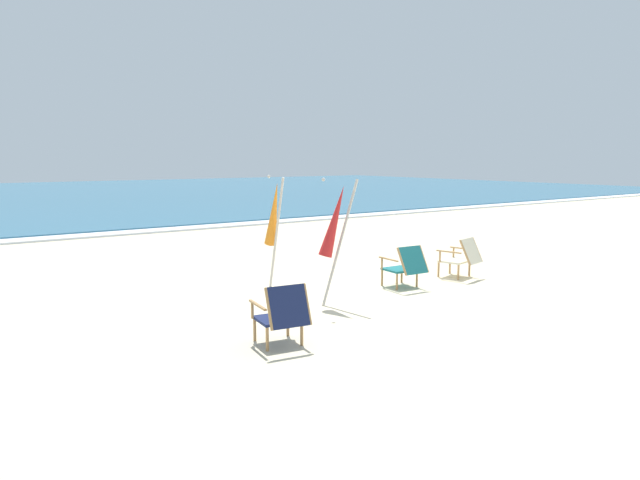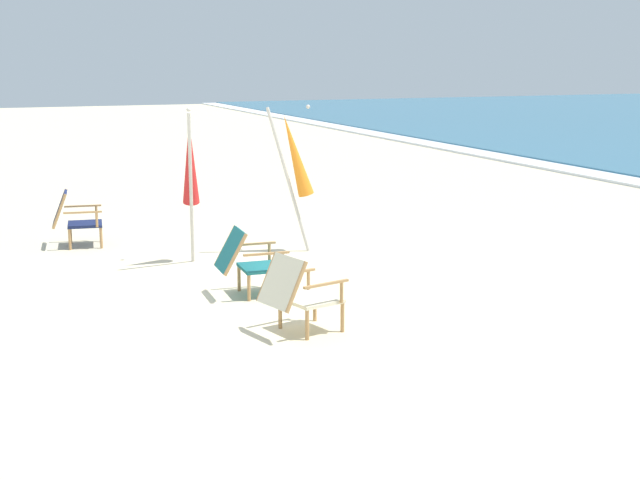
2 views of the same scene
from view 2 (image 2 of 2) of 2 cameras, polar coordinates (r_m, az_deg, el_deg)
The scene contains 6 objects.
ground_plane at distance 10.71m, azimuth -4.72°, elevation -2.94°, with size 80.00×80.00×0.00m, color beige.
beach_chair_back_right at distance 10.19m, azimuth -4.66°, elevation -1.26°, with size 0.63×0.79×0.78m.
beach_chair_front_right at distance 13.27m, azimuth -15.50°, elevation 1.42°, with size 0.66×0.77×0.81m.
beach_chair_back_left at distance 8.78m, azimuth -1.43°, elevation -3.32°, with size 0.73×0.85×0.80m.
umbrella_furled_orange at distance 12.30m, azimuth -1.63°, elevation 5.36°, with size 0.26×0.68×2.05m.
umbrella_furled_red at distance 11.64m, azimuth -8.31°, elevation 4.87°, with size 0.69×0.34×2.05m.
Camera 2 is at (9.89, -3.09, 2.70)m, focal length 50.00 mm.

